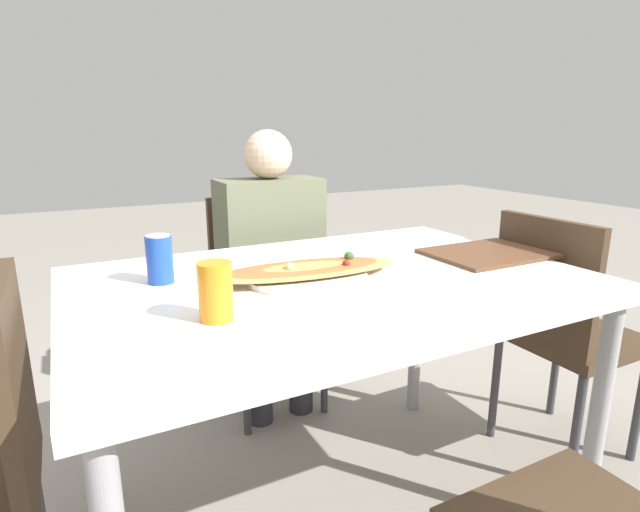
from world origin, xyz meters
TOP-DOWN VIEW (x-y plane):
  - dining_table at (0.00, 0.00)m, footprint 1.34×0.90m
  - chair_far_seated at (0.09, 0.78)m, footprint 0.40×0.40m
  - chair_side_right at (0.86, -0.08)m, footprint 0.40×0.40m
  - person_seated at (0.09, 0.67)m, footprint 0.40×0.23m
  - pizza_main at (-0.07, 0.02)m, footprint 0.53×0.33m
  - soda_can at (-0.42, 0.16)m, footprint 0.07×0.07m
  - drink_glass at (-0.36, -0.16)m, footprint 0.07×0.07m
  - serving_tray at (0.54, -0.02)m, footprint 0.36×0.27m

SIDE VIEW (x-z plane):
  - chair_far_seated at x=0.09m, z-range 0.06..0.95m
  - chair_side_right at x=0.86m, z-range 0.06..0.95m
  - person_seated at x=0.09m, z-range 0.10..1.26m
  - dining_table at x=0.00m, z-range 0.32..1.09m
  - serving_tray at x=0.54m, z-range 0.78..0.79m
  - pizza_main at x=-0.07m, z-range 0.77..0.82m
  - drink_glass at x=-0.36m, z-range 0.78..0.90m
  - soda_can at x=-0.42m, z-range 0.78..0.90m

